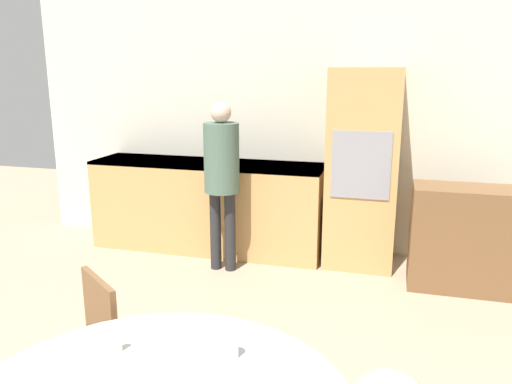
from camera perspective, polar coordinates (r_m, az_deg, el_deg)
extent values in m
cube|color=beige|center=(5.11, 6.35, 7.71)|extent=(6.09, 0.05, 2.60)
cube|color=tan|center=(5.20, -5.53, -1.59)|extent=(2.38, 0.60, 0.92)
cube|color=black|center=(5.10, -5.65, 3.25)|extent=(2.38, 0.60, 0.03)
cube|color=tan|center=(4.78, 12.09, 2.54)|extent=(0.64, 0.58, 1.85)
cube|color=gray|center=(4.47, 11.90, 3.01)|extent=(0.51, 0.01, 0.60)
cube|color=brown|center=(4.61, 23.88, -4.98)|extent=(1.07, 0.45, 0.89)
cylinder|color=brown|center=(2.97, -18.35, -19.90)|extent=(0.04, 0.04, 0.44)
cube|color=brown|center=(2.69, -20.90, -18.32)|extent=(0.56, 0.56, 0.02)
cube|color=brown|center=(2.63, -17.36, -13.44)|extent=(0.32, 0.25, 0.41)
cylinder|color=#262628|center=(4.68, -4.65, -4.39)|extent=(0.10, 0.10, 0.75)
cylinder|color=#262628|center=(4.64, -2.97, -4.54)|extent=(0.10, 0.10, 0.75)
cylinder|color=#4C6656|center=(4.49, -3.95, 3.91)|extent=(0.32, 0.32, 0.63)
sphere|color=beige|center=(4.44, -4.04, 9.07)|extent=(0.18, 0.18, 0.18)
cylinder|color=silver|center=(1.97, -2.99, -17.17)|extent=(0.06, 0.06, 0.10)
cylinder|color=white|center=(2.08, -15.53, -16.22)|extent=(0.03, 0.03, 0.07)
cylinder|color=silver|center=(2.06, -15.61, -15.17)|extent=(0.03, 0.03, 0.01)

